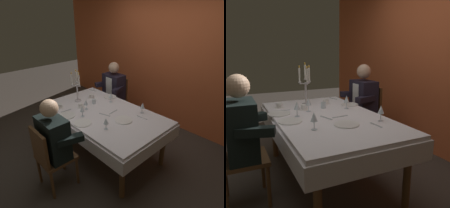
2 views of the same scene
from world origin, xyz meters
TOP-DOWN VIEW (x-y plane):
  - ground_plane at (0.00, 0.00)m, footprint 12.00×12.00m
  - back_wall at (0.00, 1.66)m, footprint 6.00×0.12m
  - dining_table at (0.00, 0.00)m, footprint 1.94×1.14m
  - candelabra at (-0.59, -0.05)m, footprint 0.15×0.17m
  - dinner_plate_0 at (0.39, 0.04)m, footprint 0.24×0.24m
  - dinner_plate_1 at (0.06, -0.42)m, footprint 0.24×0.24m
  - dinner_plate_2 at (-0.27, -0.47)m, footprint 0.25×0.25m
  - dinner_plate_3 at (-0.35, 0.47)m, footprint 0.22×0.22m
  - wine_glass_0 at (0.39, -0.29)m, footprint 0.07×0.07m
  - wine_glass_1 at (-0.19, 0.34)m, footprint 0.07×0.07m
  - wine_glass_2 at (-0.25, -0.13)m, footprint 0.07×0.07m
  - wine_glass_3 at (0.42, 0.41)m, footprint 0.07×0.07m
  - wine_glass_4 at (-0.10, -0.30)m, footprint 0.07×0.07m
  - water_tumbler_0 at (-0.33, 0.09)m, footprint 0.06×0.06m
  - coffee_cup_0 at (-0.55, 0.22)m, footprint 0.13×0.12m
  - coffee_cup_1 at (-0.59, -0.39)m, footprint 0.13×0.12m
  - coffee_cup_2 at (-0.37, -0.15)m, footprint 0.13×0.12m
  - spoon_0 at (-0.81, 0.45)m, footprint 0.17×0.06m
  - knife_1 at (0.11, 0.11)m, footprint 0.04×0.19m
  - knife_2 at (0.09, -0.05)m, footprint 0.19×0.07m
  - spoon_3 at (0.52, 0.29)m, footprint 0.17×0.03m
  - fork_4 at (-0.42, -0.39)m, footprint 0.03×0.17m
  - seated_diner_0 at (-0.68, 0.89)m, footprint 0.63×0.48m
  - seated_diner_1 at (0.09, -0.89)m, footprint 0.63×0.48m

SIDE VIEW (x-z plane):
  - ground_plane at x=0.00m, z-range 0.00..0.00m
  - dining_table at x=0.00m, z-range 0.25..0.99m
  - seated_diner_0 at x=-0.68m, z-range 0.12..1.36m
  - seated_diner_1 at x=0.09m, z-range 0.12..1.36m
  - spoon_0 at x=-0.81m, z-range 0.74..0.75m
  - knife_1 at x=0.11m, z-range 0.74..0.75m
  - knife_2 at x=0.09m, z-range 0.74..0.75m
  - spoon_3 at x=0.52m, z-range 0.74..0.75m
  - fork_4 at x=-0.42m, z-range 0.74..0.75m
  - dinner_plate_0 at x=0.39m, z-range 0.74..0.75m
  - dinner_plate_1 at x=0.06m, z-range 0.74..0.75m
  - dinner_plate_2 at x=-0.27m, z-range 0.74..0.75m
  - dinner_plate_3 at x=-0.35m, z-range 0.74..0.75m
  - coffee_cup_0 at x=-0.55m, z-range 0.74..0.80m
  - coffee_cup_1 at x=-0.59m, z-range 0.74..0.80m
  - coffee_cup_2 at x=-0.37m, z-range 0.74..0.80m
  - water_tumbler_0 at x=-0.33m, z-range 0.74..0.82m
  - wine_glass_1 at x=-0.19m, z-range 0.77..0.94m
  - wine_glass_2 at x=-0.25m, z-range 0.77..0.94m
  - wine_glass_3 at x=0.42m, z-range 0.77..0.94m
  - wine_glass_4 at x=-0.10m, z-range 0.77..0.94m
  - wine_glass_0 at x=0.39m, z-range 0.77..0.94m
  - candelabra at x=-0.59m, z-range 0.71..1.26m
  - back_wall at x=0.00m, z-range 0.00..2.70m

